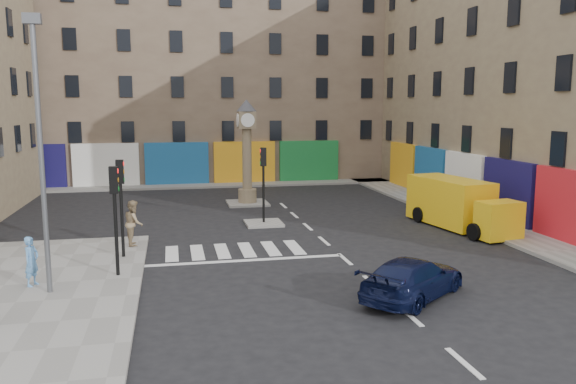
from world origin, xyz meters
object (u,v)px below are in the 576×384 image
object	(u,v)px
traffic_light_left_far	(121,192)
pedestrian_blue	(32,261)
lamp_post	(40,141)
traffic_light_island	(263,173)
navy_sedan	(413,278)
yellow_van	(458,204)
pedestrian_tan	(134,223)
clock_pillar	(247,145)
traffic_light_left_near	(115,203)

from	to	relation	value
traffic_light_left_far	pedestrian_blue	world-z (taller)	traffic_light_left_far
pedestrian_blue	lamp_post	bearing A→B (deg)	-115.20
traffic_light_island	navy_sedan	world-z (taller)	traffic_light_island
traffic_light_island	pedestrian_blue	size ratio (longest dim) A/B	2.32
traffic_light_left_far	yellow_van	world-z (taller)	traffic_light_left_far
pedestrian_blue	pedestrian_tan	world-z (taller)	pedestrian_tan
lamp_post	pedestrian_tan	distance (m)	7.07
clock_pillar	yellow_van	size ratio (longest dim) A/B	0.92
traffic_light_island	pedestrian_tan	bearing A→B (deg)	-149.08
clock_pillar	pedestrian_blue	bearing A→B (deg)	-121.54
traffic_light_left_far	pedestrian_blue	bearing A→B (deg)	-130.10
traffic_light_left_far	clock_pillar	xyz separation A→B (m)	(6.30, 11.40, 0.93)
traffic_light_left_far	navy_sedan	size ratio (longest dim) A/B	0.86
traffic_light_island	lamp_post	world-z (taller)	lamp_post
lamp_post	pedestrian_blue	xyz separation A→B (m)	(-0.65, 0.77, -3.84)
traffic_light_left_near	navy_sedan	world-z (taller)	traffic_light_left_near
traffic_light_island	pedestrian_tan	size ratio (longest dim) A/B	1.99
navy_sedan	pedestrian_tan	bearing A→B (deg)	8.85
lamp_post	pedestrian_blue	bearing A→B (deg)	130.49
lamp_post	navy_sedan	xyz separation A→B (m)	(10.90, -2.41, -4.17)
traffic_light_left_near	clock_pillar	world-z (taller)	clock_pillar
traffic_light_left_near	traffic_light_island	bearing A→B (deg)	51.07
traffic_light_island	yellow_van	distance (m)	9.51
traffic_light_left_far	pedestrian_blue	distance (m)	4.30
traffic_light_left_far	navy_sedan	bearing A→B (deg)	-34.60
pedestrian_blue	pedestrian_tan	xyz separation A→B (m)	(2.85, 4.84, 0.13)
traffic_light_left_far	traffic_light_island	bearing A→B (deg)	40.60
yellow_van	navy_sedan	bearing A→B (deg)	-134.19
lamp_post	clock_pillar	distance (m)	17.31
pedestrian_tan	yellow_van	bearing A→B (deg)	-91.76
traffic_light_left_far	lamp_post	xyz separation A→B (m)	(-1.90, -3.80, 2.17)
clock_pillar	pedestrian_blue	xyz separation A→B (m)	(-8.85, -14.43, -2.60)
traffic_light_left_far	pedestrian_tan	distance (m)	2.39
clock_pillar	pedestrian_blue	distance (m)	17.13
traffic_light_left_near	lamp_post	size ratio (longest dim) A/B	0.45
yellow_van	traffic_light_island	bearing A→B (deg)	154.46
traffic_light_left_far	navy_sedan	xyz separation A→B (m)	(9.00, -6.21, -2.00)
navy_sedan	traffic_light_left_far	bearing A→B (deg)	16.90
clock_pillar	yellow_van	xyz separation A→B (m)	(9.01, -8.69, -2.40)
traffic_light_island	traffic_light_left_far	bearing A→B (deg)	-139.40
navy_sedan	yellow_van	bearing A→B (deg)	-73.78
clock_pillar	pedestrian_tan	bearing A→B (deg)	-122.03
traffic_light_island	yellow_van	size ratio (longest dim) A/B	0.56
traffic_light_island	pedestrian_tan	world-z (taller)	traffic_light_island
traffic_light_left_near	traffic_light_left_far	size ratio (longest dim) A/B	1.00
lamp_post	yellow_van	bearing A→B (deg)	20.72
traffic_light_left_near	lamp_post	bearing A→B (deg)	-143.62
pedestrian_blue	pedestrian_tan	size ratio (longest dim) A/B	0.86
clock_pillar	lamp_post	bearing A→B (deg)	-118.35
clock_pillar	navy_sedan	bearing A→B (deg)	-81.28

